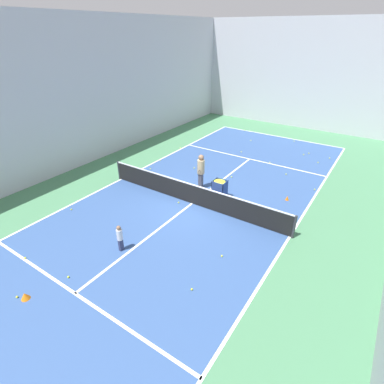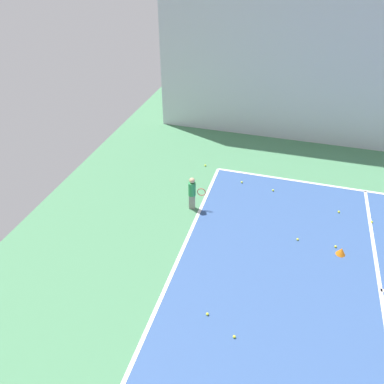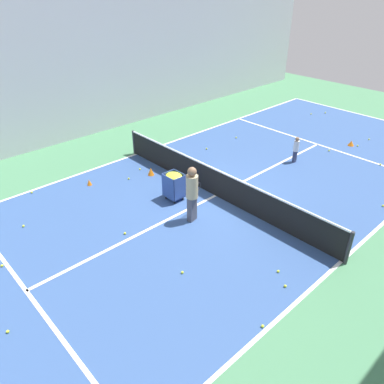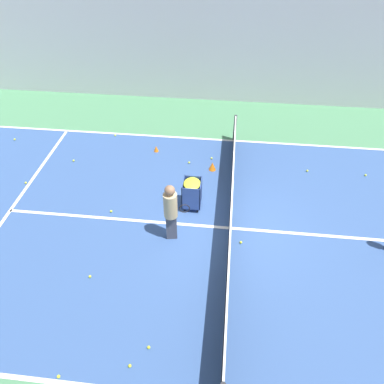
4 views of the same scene
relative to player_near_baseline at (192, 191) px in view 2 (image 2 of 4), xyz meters
name	(u,v)px [view 2 (image 2 of 4)]	position (x,y,z in m)	size (l,w,h in m)	color
line_baseline_near	(183,249)	(1.96, 0.27, -0.67)	(9.20, 0.10, 0.00)	white
line_service_near	(380,290)	(1.96, 5.59, -0.67)	(9.20, 0.10, 0.00)	white
player_near_baseline	(192,191)	(0.00, 0.00, 0.00)	(0.26, 0.56, 1.18)	gray
training_cone_0	(341,251)	(0.89, 4.64, -0.56)	(0.27, 0.27, 0.22)	orange
tennis_ball_7	(207,314)	(3.93, 1.51, -0.64)	(0.07, 0.07, 0.07)	yellow
tennis_ball_14	(336,246)	(0.64, 4.51, -0.64)	(0.07, 0.07, 0.07)	yellow
tennis_ball_16	(273,190)	(-1.73, 2.46, -0.64)	(0.07, 0.07, 0.07)	yellow
tennis_ball_17	(298,239)	(0.63, 3.44, -0.64)	(0.07, 0.07, 0.07)	yellow
tennis_ball_22	(339,212)	(-1.09, 4.65, -0.64)	(0.07, 0.07, 0.07)	yellow
tennis_ball_23	(242,182)	(-1.94, 1.31, -0.64)	(0.07, 0.07, 0.07)	yellow
tennis_ball_25	(372,222)	(-0.84, 5.63, -0.64)	(0.07, 0.07, 0.07)	yellow
tennis_ball_29	(205,165)	(-2.71, -0.26, -0.64)	(0.07, 0.07, 0.07)	yellow
tennis_ball_31	(234,337)	(4.35, 2.25, -0.64)	(0.07, 0.07, 0.07)	yellow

